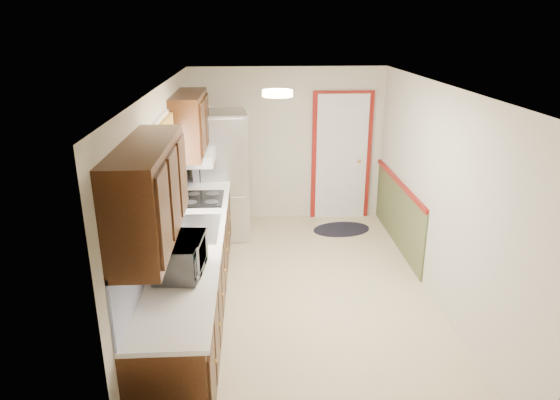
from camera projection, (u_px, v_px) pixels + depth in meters
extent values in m
cube|color=beige|center=(302.00, 294.00, 5.86)|extent=(3.20, 5.20, 0.12)
cube|color=white|center=(306.00, 86.00, 5.06)|extent=(3.20, 5.20, 0.12)
cube|color=beige|center=(288.00, 145.00, 7.81)|extent=(3.20, 0.10, 2.40)
cube|color=beige|center=(345.00, 330.00, 3.11)|extent=(3.20, 0.10, 2.40)
cube|color=beige|center=(166.00, 201.00, 5.38)|extent=(0.10, 5.20, 2.40)
cube|color=beige|center=(438.00, 195.00, 5.54)|extent=(0.10, 5.20, 2.40)
cube|color=#341A0C|center=(195.00, 275.00, 5.36)|extent=(0.60, 4.00, 0.90)
cube|color=white|center=(194.00, 235.00, 5.21)|extent=(0.63, 4.00, 0.04)
cube|color=#526FC8|center=(162.00, 209.00, 5.09)|extent=(0.02, 4.00, 0.55)
cube|color=#341A0C|center=(149.00, 193.00, 3.67)|extent=(0.35, 1.40, 0.75)
cube|color=#341A0C|center=(190.00, 124.00, 6.21)|extent=(0.35, 1.20, 0.75)
cube|color=white|center=(161.00, 168.00, 5.05)|extent=(0.02, 1.00, 0.90)
cube|color=orange|center=(163.00, 134.00, 4.93)|extent=(0.05, 1.12, 0.24)
cube|color=#B7B7BC|center=(194.00, 229.00, 5.29)|extent=(0.52, 0.82, 0.02)
cube|color=white|center=(197.00, 157.00, 6.41)|extent=(0.45, 0.60, 0.15)
cube|color=maroon|center=(341.00, 157.00, 7.89)|extent=(0.94, 0.05, 2.08)
cube|color=white|center=(341.00, 158.00, 7.87)|extent=(0.80, 0.04, 2.00)
cube|color=#4C532E|center=(398.00, 214.00, 7.06)|extent=(0.02, 2.30, 0.90)
cube|color=maroon|center=(400.00, 183.00, 6.90)|extent=(0.04, 2.30, 0.06)
cylinder|color=#FFD88C|center=(278.00, 93.00, 4.86)|extent=(0.30, 0.30, 0.06)
imported|color=white|center=(180.00, 253.00, 4.31)|extent=(0.36, 0.59, 0.38)
cube|color=#B7B7BC|center=(221.00, 175.00, 7.23)|extent=(0.82, 0.77, 1.84)
cylinder|color=black|center=(201.00, 190.00, 6.87)|extent=(0.02, 0.02, 1.29)
ellipsoid|color=black|center=(341.00, 229.00, 7.69)|extent=(0.97, 0.72, 0.01)
cube|color=black|center=(202.00, 199.00, 6.18)|extent=(0.52, 0.62, 0.02)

